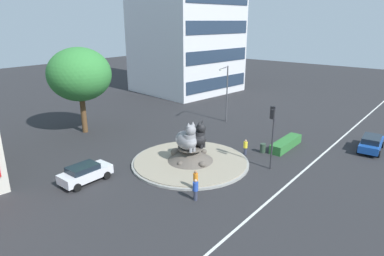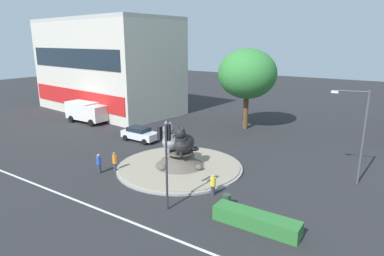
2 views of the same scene
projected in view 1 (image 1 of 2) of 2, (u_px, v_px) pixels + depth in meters
ground_plane at (190, 163)px, 30.71m from camera, size 160.00×160.00×0.00m
lane_centreline at (279, 192)px, 25.46m from camera, size 112.00×0.20×0.01m
roundabout_island at (190, 158)px, 30.57m from camera, size 10.70×10.70×1.53m
cat_statue_grey at (187, 139)px, 29.42m from camera, size 2.03×2.71×2.67m
cat_statue_black at (197, 137)px, 30.24m from camera, size 1.58×2.54×2.53m
traffic_light_mast at (272, 124)px, 28.22m from camera, size 0.71×0.58×5.66m
office_tower at (186, 13)px, 58.56m from camera, size 17.22×16.81×27.35m
clipped_hedge_strip at (286, 144)px, 34.18m from camera, size 5.15×1.20×0.90m
broadleaf_tree_behind_island at (80, 75)px, 37.18m from camera, size 6.99×6.99×9.73m
streetlight_arm at (226, 90)px, 41.79m from camera, size 2.54×0.71×7.14m
pedestrian_blue_shirt at (196, 189)px, 24.09m from camera, size 0.39×0.39×1.67m
pedestrian_yellow_shirt at (245, 147)px, 32.35m from camera, size 0.39×0.39×1.55m
pedestrian_orange_shirt at (196, 180)px, 25.29m from camera, size 0.36×0.36×1.76m
sedan_on_far_lane at (371, 143)px, 33.37m from camera, size 4.78×2.34×1.55m
hatchback_near_shophouse at (85, 173)px, 26.86m from camera, size 4.16×2.02×1.50m
litter_bin at (263, 148)px, 33.03m from camera, size 0.56×0.56×0.90m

